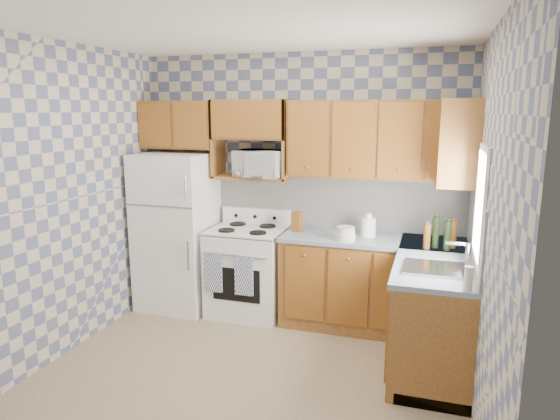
# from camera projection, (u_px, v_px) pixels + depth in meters

# --- Properties ---
(floor) EXTENTS (3.40, 3.40, 0.00)m
(floor) POSITION_uv_depth(u_px,v_px,m) (246.00, 379.00, 4.01)
(floor) COLOR #816B51
(floor) RESTS_ON ground
(back_wall) EXTENTS (3.40, 0.02, 2.70)m
(back_wall) POSITION_uv_depth(u_px,v_px,m) (300.00, 185.00, 5.24)
(back_wall) COLOR slate
(back_wall) RESTS_ON ground
(right_wall) EXTENTS (0.02, 3.20, 2.70)m
(right_wall) POSITION_uv_depth(u_px,v_px,m) (487.00, 232.00, 3.24)
(right_wall) COLOR slate
(right_wall) RESTS_ON ground
(backsplash_back) EXTENTS (2.60, 0.02, 0.56)m
(backsplash_back) POSITION_uv_depth(u_px,v_px,m) (337.00, 201.00, 5.14)
(backsplash_back) COLOR white
(backsplash_back) RESTS_ON back_wall
(backsplash_right) EXTENTS (0.02, 1.60, 0.56)m
(backsplash_right) POSITION_uv_depth(u_px,v_px,m) (475.00, 227.00, 4.02)
(backsplash_right) COLOR white
(backsplash_right) RESTS_ON right_wall
(refrigerator) EXTENTS (0.75, 0.70, 1.68)m
(refrigerator) POSITION_uv_depth(u_px,v_px,m) (177.00, 231.00, 5.39)
(refrigerator) COLOR white
(refrigerator) RESTS_ON floor
(stove_body) EXTENTS (0.76, 0.65, 0.90)m
(stove_body) POSITION_uv_depth(u_px,v_px,m) (248.00, 272.00, 5.25)
(stove_body) COLOR white
(stove_body) RESTS_ON floor
(cooktop) EXTENTS (0.76, 0.65, 0.02)m
(cooktop) POSITION_uv_depth(u_px,v_px,m) (247.00, 230.00, 5.16)
(cooktop) COLOR silver
(cooktop) RESTS_ON stove_body
(backguard) EXTENTS (0.76, 0.08, 0.17)m
(backguard) POSITION_uv_depth(u_px,v_px,m) (256.00, 216.00, 5.40)
(backguard) COLOR white
(backguard) RESTS_ON cooktop
(dish_towel_left) EXTENTS (0.19, 0.02, 0.40)m
(dish_towel_left) POSITION_uv_depth(u_px,v_px,m) (213.00, 273.00, 4.98)
(dish_towel_left) COLOR navy
(dish_towel_left) RESTS_ON stove_body
(dish_towel_right) EXTENTS (0.19, 0.02, 0.40)m
(dish_towel_right) POSITION_uv_depth(u_px,v_px,m) (244.00, 276.00, 4.89)
(dish_towel_right) COLOR navy
(dish_towel_right) RESTS_ON stove_body
(base_cabinets_back) EXTENTS (1.75, 0.60, 0.88)m
(base_cabinets_back) POSITION_uv_depth(u_px,v_px,m) (372.00, 285.00, 4.90)
(base_cabinets_back) COLOR brown
(base_cabinets_back) RESTS_ON floor
(base_cabinets_right) EXTENTS (0.60, 1.60, 0.88)m
(base_cabinets_right) POSITION_uv_depth(u_px,v_px,m) (432.00, 311.00, 4.26)
(base_cabinets_right) COLOR brown
(base_cabinets_right) RESTS_ON floor
(countertop_back) EXTENTS (1.77, 0.63, 0.04)m
(countertop_back) POSITION_uv_depth(u_px,v_px,m) (374.00, 240.00, 4.80)
(countertop_back) COLOR slate
(countertop_back) RESTS_ON base_cabinets_back
(countertop_right) EXTENTS (0.63, 1.60, 0.04)m
(countertop_right) POSITION_uv_depth(u_px,v_px,m) (435.00, 259.00, 4.17)
(countertop_right) COLOR slate
(countertop_right) RESTS_ON base_cabinets_right
(upper_cabinets_back) EXTENTS (1.75, 0.33, 0.74)m
(upper_cabinets_back) POSITION_uv_depth(u_px,v_px,m) (379.00, 140.00, 4.74)
(upper_cabinets_back) COLOR brown
(upper_cabinets_back) RESTS_ON back_wall
(upper_cabinets_fridge) EXTENTS (0.82, 0.33, 0.50)m
(upper_cabinets_fridge) POSITION_uv_depth(u_px,v_px,m) (180.00, 125.00, 5.34)
(upper_cabinets_fridge) COLOR brown
(upper_cabinets_fridge) RESTS_ON back_wall
(upper_cabinets_right) EXTENTS (0.33, 0.70, 0.74)m
(upper_cabinets_right) POSITION_uv_depth(u_px,v_px,m) (459.00, 142.00, 4.36)
(upper_cabinets_right) COLOR brown
(upper_cabinets_right) RESTS_ON right_wall
(microwave_shelf) EXTENTS (0.80, 0.33, 0.03)m
(microwave_shelf) POSITION_uv_depth(u_px,v_px,m) (252.00, 177.00, 5.21)
(microwave_shelf) COLOR brown
(microwave_shelf) RESTS_ON back_wall
(microwave) EXTENTS (0.54, 0.40, 0.28)m
(microwave) POSITION_uv_depth(u_px,v_px,m) (261.00, 164.00, 5.09)
(microwave) COLOR white
(microwave) RESTS_ON microwave_shelf
(sink) EXTENTS (0.48, 0.40, 0.03)m
(sink) POSITION_uv_depth(u_px,v_px,m) (435.00, 269.00, 3.84)
(sink) COLOR #B7B7BC
(sink) RESTS_ON countertop_right
(window) EXTENTS (0.02, 0.66, 0.86)m
(window) POSITION_uv_depth(u_px,v_px,m) (480.00, 204.00, 3.65)
(window) COLOR white
(window) RESTS_ON right_wall
(bottle_0) EXTENTS (0.06, 0.06, 0.28)m
(bottle_0) POSITION_uv_depth(u_px,v_px,m) (435.00, 232.00, 4.43)
(bottle_0) COLOR black
(bottle_0) RESTS_ON countertop_back
(bottle_1) EXTENTS (0.06, 0.06, 0.26)m
(bottle_1) POSITION_uv_depth(u_px,v_px,m) (447.00, 236.00, 4.35)
(bottle_1) COLOR black
(bottle_1) RESTS_ON countertop_back
(bottle_2) EXTENTS (0.06, 0.06, 0.24)m
(bottle_2) POSITION_uv_depth(u_px,v_px,m) (453.00, 234.00, 4.43)
(bottle_2) COLOR brown
(bottle_2) RESTS_ON countertop_back
(bottle_3) EXTENTS (0.06, 0.06, 0.22)m
(bottle_3) POSITION_uv_depth(u_px,v_px,m) (427.00, 237.00, 4.39)
(bottle_3) COLOR brown
(bottle_3) RESTS_ON countertop_back
(knife_block) EXTENTS (0.11, 0.11, 0.20)m
(knife_block) POSITION_uv_depth(u_px,v_px,m) (297.00, 221.00, 5.03)
(knife_block) COLOR brown
(knife_block) RESTS_ON countertop_back
(electric_kettle) EXTENTS (0.14, 0.14, 0.18)m
(electric_kettle) POSITION_uv_depth(u_px,v_px,m) (368.00, 227.00, 4.83)
(electric_kettle) COLOR white
(electric_kettle) RESTS_ON countertop_back
(food_containers) EXTENTS (0.19, 0.19, 0.13)m
(food_containers) POSITION_uv_depth(u_px,v_px,m) (345.00, 233.00, 4.69)
(food_containers) COLOR beige
(food_containers) RESTS_ON countertop_back
(soap_bottle) EXTENTS (0.06, 0.06, 0.17)m
(soap_bottle) POSITION_uv_depth(u_px,v_px,m) (469.00, 278.00, 3.38)
(soap_bottle) COLOR beige
(soap_bottle) RESTS_ON countertop_right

